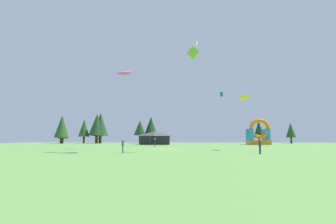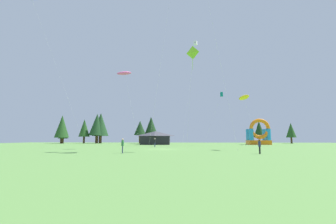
# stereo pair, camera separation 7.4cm
# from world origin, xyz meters

# --- Properties ---
(ground_plane) EXTENTS (120.00, 120.00, 0.00)m
(ground_plane) POSITION_xyz_m (0.00, 0.00, 0.00)
(ground_plane) COLOR #5B8C42
(kite_teal_box) EXTENTS (5.10, 0.64, 13.46)m
(kite_teal_box) POSITION_xyz_m (13.16, 24.13, 12.87)
(kite_teal_box) COLOR #0C7F7A
(kite_teal_box) RESTS_ON ground_plane
(kite_yellow_parafoil) EXTENTS (1.88, 4.62, 8.34)m
(kite_yellow_parafoil) POSITION_xyz_m (12.37, -0.94, 7.85)
(kite_yellow_parafoil) COLOR yellow
(kite_yellow_parafoil) RESTS_ON ground_plane
(kite_lime_diamond) EXTENTS (1.51, 2.73, 13.96)m
(kite_lime_diamond) POSITION_xyz_m (4.39, -5.74, 13.23)
(kite_lime_diamond) COLOR #8CD826
(kite_lime_diamond) RESTS_ON ground_plane
(kite_white_box) EXTENTS (4.17, 9.22, 26.35)m
(kite_white_box) POSITION_xyz_m (6.53, 22.01, 25.79)
(kite_white_box) COLOR white
(kite_white_box) RESTS_ON ground_plane
(kite_pink_parafoil) EXTENTS (4.05, 2.53, 13.31)m
(kite_pink_parafoil) POSITION_xyz_m (-6.87, 2.10, 12.76)
(kite_pink_parafoil) COLOR #EA599E
(kite_pink_parafoil) RESTS_ON ground_plane
(person_far_side) EXTENTS (0.30, 0.30, 1.59)m
(person_far_side) POSITION_xyz_m (11.35, -10.77, 0.95)
(person_far_side) COLOR black
(person_far_side) RESTS_ON ground_plane
(person_midfield) EXTENTS (0.36, 0.36, 1.72)m
(person_midfield) POSITION_xyz_m (-2.31, 9.15, 1.02)
(person_midfield) COLOR navy
(person_midfield) RESTS_ON ground_plane
(person_left_edge) EXTENTS (0.35, 0.35, 1.68)m
(person_left_edge) POSITION_xyz_m (-3.85, -10.40, 1.00)
(person_left_edge) COLOR navy
(person_left_edge) RESTS_ON ground_plane
(inflatable_yellow_castle) EXTENTS (5.65, 4.28, 6.92)m
(inflatable_yellow_castle) POSITION_xyz_m (23.60, 28.79, 2.47)
(inflatable_yellow_castle) COLOR orange
(inflatable_yellow_castle) RESTS_ON ground_plane
(festival_tent) EXTENTS (7.62, 4.39, 3.58)m
(festival_tent) POSITION_xyz_m (-4.15, 27.00, 1.79)
(festival_tent) COLOR black
(festival_tent) RESTS_ON ground_plane
(tree_row_0) EXTENTS (4.65, 4.65, 9.33)m
(tree_row_0) POSITION_xyz_m (-36.87, 40.76, 5.58)
(tree_row_0) COLOR #4C331E
(tree_row_0) RESTS_ON ground_plane
(tree_row_1) EXTENTS (3.03, 3.03, 6.72)m
(tree_row_1) POSITION_xyz_m (-36.44, 40.88, 4.13)
(tree_row_1) COLOR #4C331E
(tree_row_1) RESTS_ON ground_plane
(tree_row_2) EXTENTS (3.65, 3.65, 8.16)m
(tree_row_2) POSITION_xyz_m (-30.18, 42.97, 5.15)
(tree_row_2) COLOR #4C331E
(tree_row_2) RESTS_ON ground_plane
(tree_row_3) EXTENTS (5.36, 5.36, 10.09)m
(tree_row_3) POSITION_xyz_m (-25.97, 43.47, 6.32)
(tree_row_3) COLOR #4C331E
(tree_row_3) RESTS_ON ground_plane
(tree_row_4) EXTENTS (5.50, 5.50, 10.44)m
(tree_row_4) POSITION_xyz_m (-24.96, 44.19, 6.42)
(tree_row_4) COLOR #4C331E
(tree_row_4) RESTS_ON ground_plane
(tree_row_5) EXTENTS (3.96, 3.96, 7.53)m
(tree_row_5) POSITION_xyz_m (-10.95, 42.35, 5.08)
(tree_row_5) COLOR #4C331E
(tree_row_5) RESTS_ON ground_plane
(tree_row_6) EXTENTS (4.55, 4.55, 9.01)m
(tree_row_6) POSITION_xyz_m (-7.46, 44.00, 5.79)
(tree_row_6) COLOR #4C331E
(tree_row_6) RESTS_ON ground_plane
(tree_row_7) EXTENTS (3.12, 3.12, 7.31)m
(tree_row_7) POSITION_xyz_m (27.83, 41.89, 4.83)
(tree_row_7) COLOR #4C331E
(tree_row_7) RESTS_ON ground_plane
(tree_row_8) EXTENTS (3.17, 3.17, 6.81)m
(tree_row_8) POSITION_xyz_m (39.19, 45.04, 4.34)
(tree_row_8) COLOR #4C331E
(tree_row_8) RESTS_ON ground_plane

